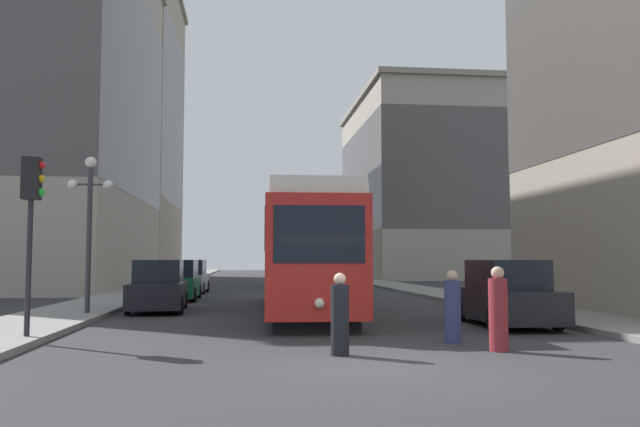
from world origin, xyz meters
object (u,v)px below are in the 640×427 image
object	(u,v)px
traffic_light_near_left	(32,198)
parked_car_left_far	(178,281)
transit_bus	(323,258)
parked_car_left_near	(159,287)
pedestrian_crossing_near	(453,309)
lamp_post_left_near	(90,209)
streetcar	(303,252)
parked_car_right_far	(506,295)
parked_car_left_mid	(190,278)
pedestrian_crossing_far	(498,312)
pedestrian_on_sidewalk	(340,317)

from	to	relation	value
traffic_light_near_left	parked_car_left_far	bearing A→B (deg)	83.59
transit_bus	parked_car_left_near	xyz separation A→B (m)	(-8.03, -18.05, -1.10)
parked_car_left_near	pedestrian_crossing_near	xyz separation A→B (m)	(7.64, -9.59, -0.10)
transit_bus	lamp_post_left_near	size ratio (longest dim) A/B	2.26
traffic_light_near_left	streetcar	bearing A→B (deg)	48.56
pedestrian_crossing_near	parked_car_right_far	bearing A→B (deg)	133.12
transit_bus	traffic_light_near_left	size ratio (longest dim) A/B	2.83
parked_car_left_mid	pedestrian_crossing_near	xyz separation A→B (m)	(7.64, -22.17, -0.10)
pedestrian_crossing_far	parked_car_right_far	bearing A→B (deg)	85.25
parked_car_left_near	pedestrian_on_sidewalk	world-z (taller)	parked_car_left_near
transit_bus	parked_car_left_near	distance (m)	19.79
traffic_light_near_left	lamp_post_left_near	distance (m)	6.26
parked_car_left_mid	pedestrian_on_sidewalk	world-z (taller)	parked_car_left_mid
parked_car_left_mid	streetcar	bearing A→B (deg)	-68.06
streetcar	pedestrian_on_sidewalk	size ratio (longest dim) A/B	9.32
parked_car_left_mid	traffic_light_near_left	bearing A→B (deg)	-93.20
streetcar	pedestrian_crossing_near	bearing A→B (deg)	-71.68
parked_car_left_far	lamp_post_left_near	world-z (taller)	lamp_post_left_near
streetcar	parked_car_right_far	bearing A→B (deg)	-43.38
parked_car_left_near	traffic_light_near_left	size ratio (longest dim) A/B	1.15
pedestrian_on_sidewalk	parked_car_left_mid	bearing A→B (deg)	46.22
parked_car_left_mid	pedestrian_crossing_far	size ratio (longest dim) A/B	2.81
parked_car_left_mid	parked_car_right_far	world-z (taller)	same
transit_bus	pedestrian_crossing_near	bearing A→B (deg)	-92.73
transit_bus	parked_car_left_near	size ratio (longest dim) A/B	2.47
streetcar	pedestrian_on_sidewalk	distance (m)	10.33
parked_car_left_mid	pedestrian_on_sidewalk	xyz separation A→B (m)	(4.89, -23.72, -0.11)
parked_car_left_near	parked_car_left_mid	size ratio (longest dim) A/B	0.96
streetcar	parked_car_left_near	xyz separation A→B (m)	(-5.07, 0.90, -1.26)
streetcar	transit_bus	bearing A→B (deg)	82.94
parked_car_left_near	parked_car_left_mid	world-z (taller)	same
parked_car_right_far	traffic_light_near_left	world-z (taller)	traffic_light_near_left
parked_car_left_far	traffic_light_near_left	world-z (taller)	traffic_light_near_left
parked_car_left_mid	traffic_light_near_left	world-z (taller)	traffic_light_near_left
transit_bus	lamp_post_left_near	world-z (taller)	lamp_post_left_near
parked_car_left_near	pedestrian_crossing_near	size ratio (longest dim) A/B	2.85
transit_bus	pedestrian_crossing_near	distance (m)	27.66
parked_car_left_near	parked_car_right_far	distance (m)	11.99
pedestrian_crossing_far	lamp_post_left_near	world-z (taller)	lamp_post_left_near
parked_car_left_far	pedestrian_crossing_near	xyz separation A→B (m)	(7.64, -16.03, -0.10)
pedestrian_crossing_far	transit_bus	bearing A→B (deg)	109.66
streetcar	pedestrian_crossing_near	world-z (taller)	streetcar
lamp_post_left_near	traffic_light_near_left	bearing A→B (deg)	-88.01
parked_car_left_far	pedestrian_crossing_far	bearing A→B (deg)	-64.47
pedestrian_on_sidewalk	pedestrian_crossing_near	bearing A→B (deg)	-26.07
parked_car_left_near	lamp_post_left_near	world-z (taller)	lamp_post_left_near
lamp_post_left_near	streetcar	bearing A→B (deg)	11.32
parked_car_left_far	pedestrian_crossing_far	size ratio (longest dim) A/B	2.84
pedestrian_crossing_near	parked_car_left_near	bearing A→B (deg)	-150.65
parked_car_left_mid	lamp_post_left_near	size ratio (longest dim) A/B	0.96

